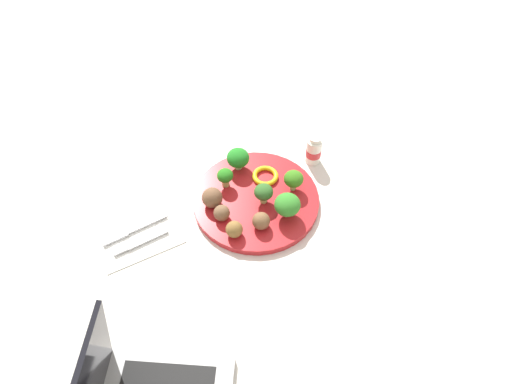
% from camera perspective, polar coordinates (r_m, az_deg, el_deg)
% --- Properties ---
extents(ground_plane, '(4.00, 4.00, 0.00)m').
position_cam_1_polar(ground_plane, '(1.06, -0.00, -1.23)').
color(ground_plane, silver).
extents(plate, '(0.28, 0.28, 0.02)m').
position_cam_1_polar(plate, '(1.05, -0.00, -0.96)').
color(plate, red).
rests_on(plate, ground_plane).
extents(broccoli_floret_near_rim, '(0.04, 0.04, 0.05)m').
position_cam_1_polar(broccoli_floret_near_rim, '(1.05, -3.74, 1.90)').
color(broccoli_floret_near_rim, '#A8BB6A').
rests_on(broccoli_floret_near_rim, plate).
extents(broccoli_floret_back_right, '(0.04, 0.04, 0.05)m').
position_cam_1_polar(broccoli_floret_back_right, '(1.04, 4.55, 1.56)').
color(broccoli_floret_back_right, '#A9CA74').
rests_on(broccoli_floret_back_right, plate).
extents(broccoli_floret_mid_right, '(0.06, 0.06, 0.06)m').
position_cam_1_polar(broccoli_floret_mid_right, '(0.99, 3.80, -1.55)').
color(broccoli_floret_mid_right, '#97B974').
rests_on(broccoli_floret_mid_right, plate).
extents(broccoli_floret_far_rim, '(0.04, 0.04, 0.05)m').
position_cam_1_polar(broccoli_floret_far_rim, '(1.02, 0.92, -0.05)').
color(broccoli_floret_far_rim, '#ABCF7E').
rests_on(broccoli_floret_far_rim, plate).
extents(broccoli_floret_center, '(0.05, 0.05, 0.05)m').
position_cam_1_polar(broccoli_floret_center, '(1.08, -2.25, 4.08)').
color(broccoli_floret_center, '#A6CF7D').
rests_on(broccoli_floret_center, plate).
extents(meatball_front_right, '(0.04, 0.04, 0.04)m').
position_cam_1_polar(meatball_front_right, '(1.00, -4.15, -2.53)').
color(meatball_front_right, brown).
rests_on(meatball_front_right, plate).
extents(meatball_center, '(0.04, 0.04, 0.04)m').
position_cam_1_polar(meatball_center, '(0.99, 0.61, -3.50)').
color(meatball_center, brown).
rests_on(meatball_center, plate).
extents(meatball_mid_left, '(0.04, 0.04, 0.04)m').
position_cam_1_polar(meatball_mid_left, '(1.02, -5.29, -0.69)').
color(meatball_mid_left, brown).
rests_on(meatball_mid_left, plate).
extents(meatball_back_right, '(0.04, 0.04, 0.04)m').
position_cam_1_polar(meatball_back_right, '(0.98, -2.64, -4.52)').
color(meatball_back_right, brown).
rests_on(meatball_back_right, plate).
extents(pepper_ring_mid_right, '(0.08, 0.08, 0.01)m').
position_cam_1_polar(pepper_ring_mid_right, '(1.08, 1.13, 1.94)').
color(pepper_ring_mid_right, yellow).
rests_on(pepper_ring_mid_right, plate).
extents(napkin, '(0.18, 0.13, 0.01)m').
position_cam_1_polar(napkin, '(1.03, -13.99, -5.15)').
color(napkin, white).
rests_on(napkin, ground_plane).
extents(fork, '(0.12, 0.03, 0.01)m').
position_cam_1_polar(fork, '(1.02, -14.12, -5.92)').
color(fork, silver).
rests_on(fork, napkin).
extents(knife, '(0.15, 0.03, 0.01)m').
position_cam_1_polar(knife, '(1.04, -14.72, -4.42)').
color(knife, silver).
rests_on(knife, napkin).
extents(yogurt_bottle, '(0.04, 0.04, 0.08)m').
position_cam_1_polar(yogurt_bottle, '(1.13, 6.97, 4.96)').
color(yogurt_bottle, white).
rests_on(yogurt_bottle, ground_plane).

